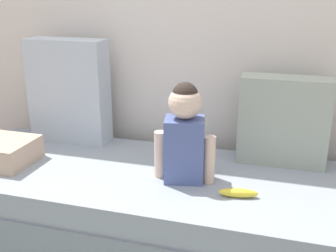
{
  "coord_description": "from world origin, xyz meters",
  "views": [
    {
      "loc": [
        0.6,
        -1.74,
        1.26
      ],
      "look_at": [
        0.09,
        0.0,
        0.65
      ],
      "focal_mm": 43.65,
      "sensor_mm": 36.0,
      "label": 1
    }
  ],
  "objects_px": {
    "couch": "(152,208)",
    "toddler": "(185,133)",
    "throw_pillow_right": "(283,121)",
    "banana": "(238,193)",
    "throw_pillow_left": "(69,91)"
  },
  "relations": [
    {
      "from": "couch",
      "to": "banana",
      "type": "relative_size",
      "value": 12.95
    },
    {
      "from": "couch",
      "to": "throw_pillow_left",
      "type": "height_order",
      "value": "throw_pillow_left"
    },
    {
      "from": "toddler",
      "to": "banana",
      "type": "distance_m",
      "value": 0.36
    },
    {
      "from": "banana",
      "to": "couch",
      "type": "bearing_deg",
      "value": 163.59
    },
    {
      "from": "throw_pillow_right",
      "to": "toddler",
      "type": "bearing_deg",
      "value": -141.81
    },
    {
      "from": "couch",
      "to": "throw_pillow_left",
      "type": "relative_size",
      "value": 3.7
    },
    {
      "from": "throw_pillow_left",
      "to": "banana",
      "type": "height_order",
      "value": "throw_pillow_left"
    },
    {
      "from": "throw_pillow_left",
      "to": "throw_pillow_right",
      "type": "height_order",
      "value": "throw_pillow_left"
    },
    {
      "from": "couch",
      "to": "toddler",
      "type": "xyz_separation_m",
      "value": [
        0.17,
        -0.03,
        0.43
      ]
    },
    {
      "from": "couch",
      "to": "throw_pillow_right",
      "type": "relative_size",
      "value": 4.89
    },
    {
      "from": "couch",
      "to": "toddler",
      "type": "relative_size",
      "value": 4.67
    },
    {
      "from": "throw_pillow_right",
      "to": "banana",
      "type": "bearing_deg",
      "value": -109.83
    },
    {
      "from": "throw_pillow_right",
      "to": "couch",
      "type": "bearing_deg",
      "value": -152.71
    },
    {
      "from": "toddler",
      "to": "throw_pillow_left",
      "type": "bearing_deg",
      "value": 156.5
    },
    {
      "from": "throw_pillow_right",
      "to": "throw_pillow_left",
      "type": "bearing_deg",
      "value": 180.0
    }
  ]
}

